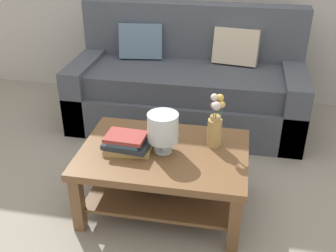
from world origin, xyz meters
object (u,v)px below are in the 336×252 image
couch (187,86)px  glass_hurricane_vase (163,128)px  book_stack_main (127,143)px  coffee_table (163,167)px  flower_pitcher (215,125)px

couch → glass_hurricane_vase: size_ratio=7.84×
glass_hurricane_vase → book_stack_main: bearing=-171.3°
couch → coffee_table: couch is taller
coffee_table → book_stack_main: 0.29m
coffee_table → book_stack_main: (-0.22, -0.04, 0.19)m
book_stack_main → glass_hurricane_vase: bearing=8.7°
book_stack_main → glass_hurricane_vase: glass_hurricane_vase is taller
book_stack_main → glass_hurricane_vase: (0.23, 0.03, 0.11)m
book_stack_main → coffee_table: bearing=10.3°
glass_hurricane_vase → coffee_table: bearing=121.3°
book_stack_main → flower_pitcher: 0.57m
coffee_table → glass_hurricane_vase: size_ratio=4.07×
coffee_table → flower_pitcher: flower_pitcher is taller
glass_hurricane_vase → couch: bearing=91.2°
flower_pitcher → book_stack_main: bearing=-163.3°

